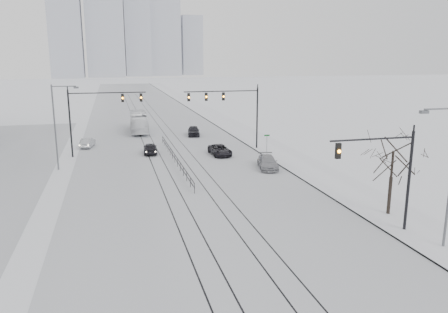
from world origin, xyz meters
TOP-DOWN VIEW (x-y plane):
  - ground at (0.00, 0.00)m, footprint 500.00×500.00m
  - road at (0.00, 60.00)m, footprint 22.00×260.00m
  - sidewalk_east at (13.50, 60.00)m, footprint 5.00×260.00m
  - curb at (11.05, 60.00)m, footprint 0.10×260.00m
  - tram_rails at (-0.00, 40.00)m, footprint 5.30×180.00m
  - skyline at (5.02, 273.63)m, footprint 96.00×48.00m
  - traffic_mast_near at (10.79, 6.00)m, footprint 6.10×0.37m
  - traffic_mast_ne at (8.15, 34.99)m, footprint 9.60×0.37m
  - traffic_mast_nw at (-8.52, 36.00)m, footprint 9.10×0.37m
  - street_light_east at (12.70, 3.00)m, footprint 2.73×0.25m
  - street_light_west at (-12.20, 30.00)m, footprint 2.73×0.25m
  - bare_tree at (13.20, 9.00)m, footprint 4.40×4.40m
  - median_fence at (0.00, 30.00)m, footprint 0.06×24.00m
  - street_sign at (11.80, 32.00)m, footprint 0.70×0.06m
  - sedan_sb_inner at (-2.26, 35.47)m, footprint 1.87×4.12m
  - sedan_sb_outer at (-10.00, 41.61)m, footprint 1.99×4.00m
  - sedan_nb_front at (5.91, 32.49)m, footprint 2.33×4.69m
  - sedan_nb_right at (9.31, 24.83)m, footprint 2.81×4.97m
  - sedan_nb_far at (5.35, 46.93)m, footprint 2.38×4.53m
  - box_truck at (-2.52, 52.70)m, footprint 2.98×11.26m

SIDE VIEW (x-z plane):
  - ground at x=0.00m, z-range 0.00..0.00m
  - road at x=0.00m, z-range 0.00..0.02m
  - tram_rails at x=0.00m, z-range 0.02..0.03m
  - curb at x=11.05m, z-range 0.00..0.12m
  - sidewalk_east at x=13.50m, z-range 0.00..0.16m
  - median_fence at x=0.00m, z-range 0.03..1.03m
  - sedan_sb_outer at x=-10.00m, z-range 0.00..1.26m
  - sedan_nb_front at x=5.91m, z-range 0.00..1.28m
  - sedan_nb_right at x=9.31m, z-range 0.00..1.36m
  - sedan_sb_inner at x=-2.26m, z-range 0.00..1.37m
  - sedan_nb_far at x=5.35m, z-range 0.00..1.47m
  - box_truck at x=-2.52m, z-range 0.00..3.11m
  - street_sign at x=11.80m, z-range 0.41..2.81m
  - bare_tree at x=13.20m, z-range 1.44..7.54m
  - traffic_mast_near at x=10.79m, z-range 1.06..8.06m
  - street_light_east at x=12.70m, z-range 0.71..9.71m
  - street_light_west at x=-12.20m, z-range 0.71..9.71m
  - traffic_mast_nw at x=-8.52m, z-range 1.57..9.57m
  - traffic_mast_ne at x=8.15m, z-range 1.76..9.76m
  - skyline at x=5.02m, z-range -5.35..66.65m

